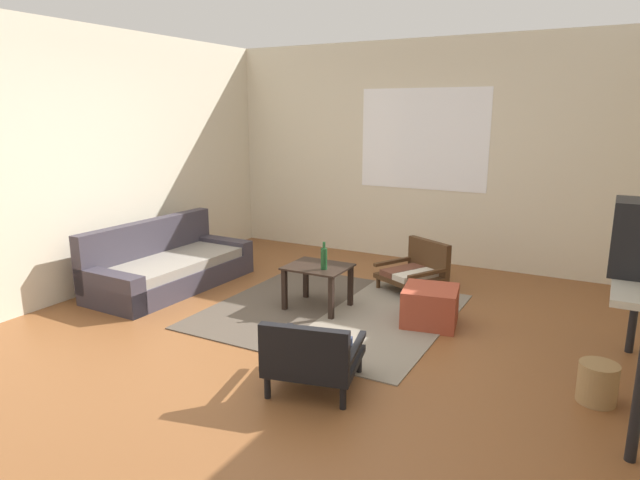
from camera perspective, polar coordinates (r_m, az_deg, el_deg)
ground_plane at (r=4.55m, az=-2.28°, el=-10.86°), size 7.80×7.80×0.00m
far_wall_with_window at (r=6.97m, az=10.75°, el=8.89°), size 5.60×0.13×2.70m
side_wall_left at (r=6.18m, az=-22.78°, el=7.54°), size 0.12×6.60×2.70m
area_rug at (r=5.25m, az=1.14°, el=-7.39°), size 2.15×2.15×0.01m
couch at (r=6.15m, az=-15.54°, el=-2.73°), size 0.85×1.83×0.70m
coffee_table at (r=5.23m, az=-0.23°, el=-3.66°), size 0.58×0.49×0.42m
armchair_by_window at (r=5.90m, az=9.98°, el=-3.01°), size 0.77×0.77×0.52m
armchair_striped_foreground at (r=3.77m, az=-0.80°, el=-11.91°), size 0.72×0.72×0.53m
ottoman_orange at (r=4.99m, az=11.38°, el=-6.76°), size 0.54×0.54×0.34m
glass_bottle at (r=5.07m, az=0.42°, el=-1.89°), size 0.06×0.06×0.26m
wicker_basket at (r=4.10m, az=26.90°, el=-13.11°), size 0.25×0.25×0.27m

